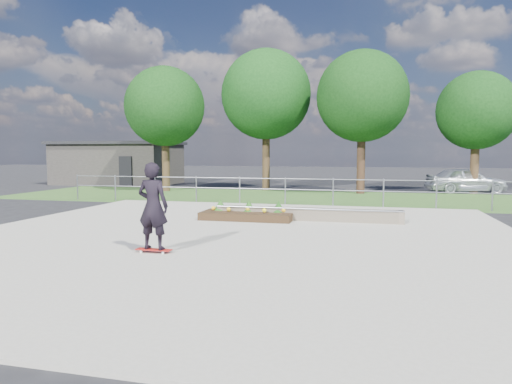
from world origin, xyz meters
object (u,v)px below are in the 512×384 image
parked_car (466,180)px  planter_bed (247,214)px  skateboarder (153,206)px  grind_ledge (307,214)px

parked_car → planter_bed: bearing=133.1°
planter_bed → skateboarder: (-0.71, -5.34, 0.84)m
skateboarder → grind_ledge: bearing=64.5°
skateboarder → parked_car: 20.80m
planter_bed → parked_car: bearing=54.9°
skateboarder → parked_car: skateboarder is taller
grind_ledge → planter_bed: bearing=-173.2°
planter_bed → skateboarder: skateboarder is taller
grind_ledge → skateboarder: 6.22m
planter_bed → skateboarder: bearing=-97.6°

